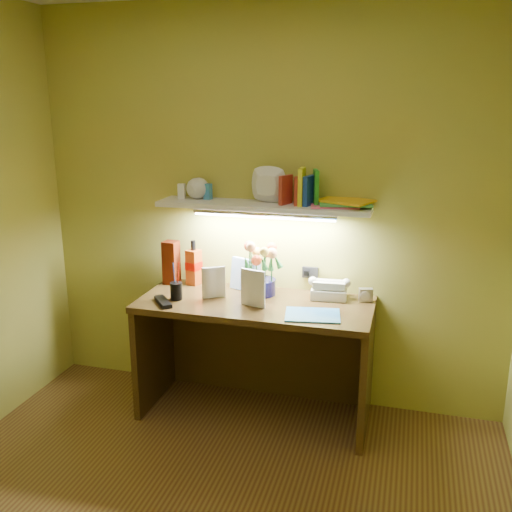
% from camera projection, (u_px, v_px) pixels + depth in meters
% --- Properties ---
extents(desk, '(1.40, 0.60, 0.75)m').
position_uv_depth(desk, '(255.00, 359.00, 3.51)').
color(desk, '#31200D').
rests_on(desk, ground).
extents(flower_bouquet, '(0.26, 0.26, 0.34)m').
position_uv_depth(flower_bouquet, '(260.00, 268.00, 3.50)').
color(flower_bouquet, '#0F0D36').
rests_on(flower_bouquet, desk).
extents(telephone, '(0.22, 0.17, 0.13)m').
position_uv_depth(telephone, '(329.00, 288.00, 3.46)').
color(telephone, '#EFE9CC').
rests_on(telephone, desk).
extents(desk_clock, '(0.09, 0.06, 0.08)m').
position_uv_depth(desk_clock, '(366.00, 295.00, 3.41)').
color(desk_clock, silver).
rests_on(desk_clock, desk).
extents(whisky_bottle, '(0.10, 0.10, 0.29)m').
position_uv_depth(whisky_bottle, '(194.00, 263.00, 3.70)').
color(whisky_bottle, '#AC3F11').
rests_on(whisky_bottle, desk).
extents(whisky_box, '(0.10, 0.10, 0.28)m').
position_uv_depth(whisky_box, '(171.00, 262.00, 3.72)').
color(whisky_box, '#501606').
rests_on(whisky_box, desk).
extents(pen_cup, '(0.08, 0.08, 0.18)m').
position_uv_depth(pen_cup, '(176.00, 285.00, 3.43)').
color(pen_cup, black).
rests_on(pen_cup, desk).
extents(art_card, '(0.20, 0.11, 0.20)m').
position_uv_depth(art_card, '(245.00, 275.00, 3.59)').
color(art_card, white).
rests_on(art_card, desk).
extents(tv_remote, '(0.17, 0.19, 0.02)m').
position_uv_depth(tv_remote, '(163.00, 302.00, 3.38)').
color(tv_remote, black).
rests_on(tv_remote, desk).
extents(blue_folder, '(0.34, 0.27, 0.01)m').
position_uv_depth(blue_folder, '(313.00, 315.00, 3.19)').
color(blue_folder, '#3382C4').
rests_on(blue_folder, desk).
extents(desk_book_a, '(0.14, 0.09, 0.20)m').
position_uv_depth(desk_book_a, '(202.00, 283.00, 3.43)').
color(desk_book_a, silver).
rests_on(desk_book_a, desk).
extents(desk_book_b, '(0.16, 0.06, 0.22)m').
position_uv_depth(desk_book_b, '(241.00, 286.00, 3.35)').
color(desk_book_b, white).
rests_on(desk_book_b, desk).
extents(wall_shelf, '(1.32, 0.32, 0.25)m').
position_uv_depth(wall_shelf, '(267.00, 200.00, 3.42)').
color(wall_shelf, white).
rests_on(wall_shelf, ground).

